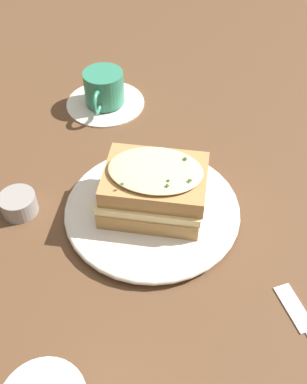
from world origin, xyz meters
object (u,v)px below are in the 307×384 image
teacup_with_saucer (104,92)px  condiment_pot (19,204)px  dinner_plate (154,210)px  sandwich (154,188)px

teacup_with_saucer → condiment_pot: (-0.16, -0.24, -0.01)m
dinner_plate → sandwich: (0.00, 0.00, 0.04)m
sandwich → dinner_plate: bearing=-124.9°
teacup_with_saucer → sandwich: bearing=29.0°
sandwich → condiment_pot: sandwich is taller
teacup_with_saucer → condiment_pot: 0.28m
teacup_with_saucer → condiment_pot: teacup_with_saucer is taller
dinner_plate → condiment_pot: bearing=166.2°
condiment_pot → teacup_with_saucer: bearing=56.1°
dinner_plate → sandwich: 0.04m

